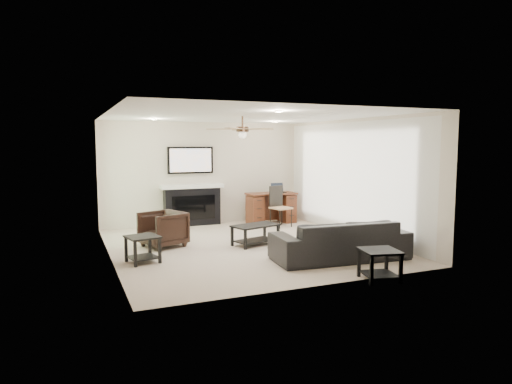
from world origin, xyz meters
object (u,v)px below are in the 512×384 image
Objects in this scene: coffee_table at (255,235)px; sofa at (340,240)px; desk at (271,208)px; fireplace_unit at (192,186)px; armchair at (163,229)px.

sofa is at bearing -76.51° from coffee_table.
sofa reaches higher than coffee_table.
desk reaches higher than coffee_table.
coffee_table is at bearing -77.66° from fireplace_unit.
sofa is at bearing 29.12° from armchair.
armchair is 1.79m from coffee_table.
coffee_table is at bearing -55.75° from sofa.
sofa is 3.37m from armchair.
sofa is at bearing -70.71° from fireplace_unit.
sofa is 1.84m from coffee_table.
coffee_table is 0.74× the size of desk.
desk reaches higher than armchair.
armchair reaches higher than coffee_table.
fireplace_unit is at bearing 86.48° from coffee_table.
sofa is 2.58× the size of coffee_table.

